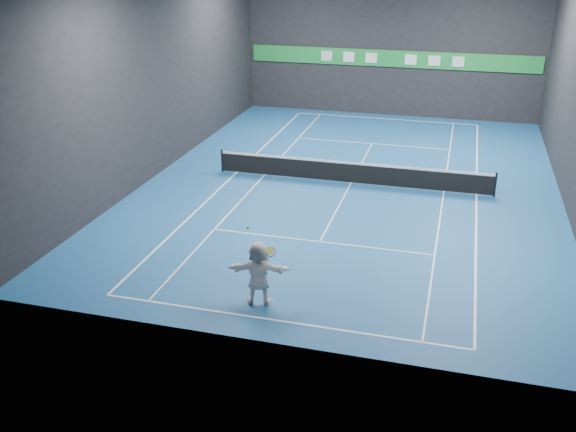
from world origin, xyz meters
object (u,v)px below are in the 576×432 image
(player, at_px, (259,273))
(tennis_net, at_px, (352,172))
(tennis_ball, at_px, (248,228))
(tennis_racket, at_px, (270,253))

(player, distance_m, tennis_net, 11.12)
(tennis_ball, height_order, tennis_net, tennis_ball)
(tennis_ball, relative_size, tennis_racket, 0.13)
(player, height_order, tennis_racket, player)
(player, xyz_separation_m, tennis_ball, (-0.32, 0.07, 1.40))
(player, distance_m, tennis_ball, 1.44)
(player, height_order, tennis_net, player)
(player, bearing_deg, tennis_net, -105.01)
(tennis_racket, bearing_deg, tennis_net, 87.54)
(player, xyz_separation_m, tennis_racket, (0.35, 0.05, 0.68))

